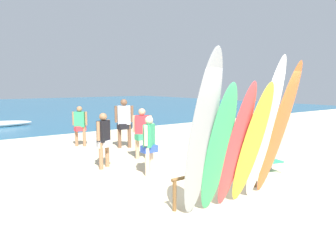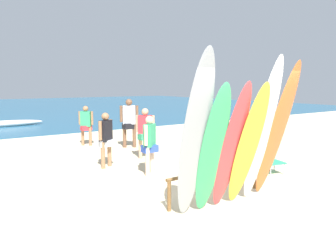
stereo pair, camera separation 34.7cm
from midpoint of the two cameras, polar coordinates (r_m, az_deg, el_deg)
ground at (r=18.99m, az=-20.43°, el=0.24°), size 60.00×60.00×0.00m
ocean_water at (r=34.67m, az=-26.55°, el=3.03°), size 60.00×40.00×0.02m
surfboard_rack at (r=6.36m, az=10.36°, el=-8.87°), size 2.37×0.07×0.61m
surfboard_grey_0 at (r=5.09m, az=6.96°, el=-1.95°), size 0.55×0.77×2.83m
surfboard_green_1 at (r=5.38m, az=9.94°, el=-4.39°), size 0.55×0.73×2.30m
surfboard_red_2 at (r=5.66m, az=13.21°, el=-3.77°), size 0.56×0.76×2.32m
surfboard_yellow_3 at (r=5.91m, az=16.02°, el=-3.43°), size 0.57×0.80×2.31m
surfboard_white_4 at (r=6.17m, az=18.34°, el=-0.84°), size 0.49×0.78×2.78m
surfboard_orange_5 at (r=6.56m, az=20.66°, el=-0.79°), size 0.62×0.91×2.71m
beachgoer_by_water at (r=8.64m, az=-10.11°, el=-1.81°), size 0.49×0.37×1.50m
beachgoer_photographing at (r=11.28m, az=-6.18°, el=1.16°), size 0.60×0.40×1.75m
beachgoer_strolling at (r=7.84m, az=-2.09°, el=-2.74°), size 0.46×0.38×1.48m
beachgoer_near_rack at (r=11.95m, az=-13.86°, el=0.58°), size 0.44×0.40×1.47m
beachgoer_midbeach at (r=9.50m, az=-3.12°, el=-0.70°), size 0.45×0.43×1.55m
beach_chair_red at (r=9.85m, az=10.57°, el=-3.24°), size 0.61×0.75×0.83m
beach_chair_blue at (r=8.59m, az=18.89°, el=-5.11°), size 0.64×0.78×0.82m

